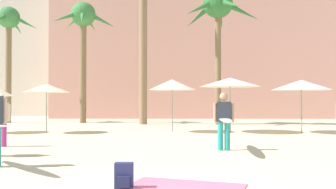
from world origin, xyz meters
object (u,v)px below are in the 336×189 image
at_px(palm_tree_center, 9,30).
at_px(cafe_umbrella_4, 301,85).
at_px(cafe_umbrella_2, 172,85).
at_px(backpack, 124,176).
at_px(person_mid_left, 224,119).
at_px(beach_towel, 185,187).
at_px(palm_tree_far_left, 218,12).
at_px(cafe_umbrella_0, 230,82).
at_px(palm_tree_right, 83,26).
at_px(person_near_right, 1,118).
at_px(cafe_umbrella_3, 47,88).

xyz_separation_m(palm_tree_center, cafe_umbrella_4, (16.42, -7.74, -3.93)).
xyz_separation_m(cafe_umbrella_2, cafe_umbrella_4, (5.74, -0.42, -0.03)).
distance_m(backpack, person_mid_left, 5.29).
xyz_separation_m(cafe_umbrella_2, beach_towel, (0.23, -11.18, -2.15)).
bearing_deg(palm_tree_far_left, backpack, -101.89).
relative_size(cafe_umbrella_0, backpack, 6.65).
xyz_separation_m(cafe_umbrella_4, person_mid_left, (-4.24, -6.12, -1.22)).
xyz_separation_m(palm_tree_right, cafe_umbrella_4, (11.48, -7.47, -4.12)).
bearing_deg(person_near_right, palm_tree_right, 4.14).
bearing_deg(cafe_umbrella_4, cafe_umbrella_0, 174.12).
bearing_deg(backpack, person_near_right, -142.06).
height_order(backpack, person_near_right, person_near_right).
bearing_deg(beach_towel, palm_tree_far_left, 81.41).
bearing_deg(palm_tree_center, palm_tree_right, -3.14).
bearing_deg(cafe_umbrella_4, backpack, -120.97).
distance_m(palm_tree_center, person_near_right, 14.93).
relative_size(palm_tree_far_left, person_mid_left, 2.76).
bearing_deg(palm_tree_right, cafe_umbrella_0, -40.52).
relative_size(cafe_umbrella_2, cafe_umbrella_4, 0.92).
xyz_separation_m(palm_tree_center, cafe_umbrella_3, (5.10, -7.87, -4.06)).
xyz_separation_m(cafe_umbrella_2, person_mid_left, (1.50, -6.54, -1.25)).
bearing_deg(cafe_umbrella_3, person_mid_left, -40.23).
bearing_deg(cafe_umbrella_0, cafe_umbrella_4, -5.88).
xyz_separation_m(palm_tree_far_left, palm_tree_center, (-13.42, 1.96, -0.69)).
distance_m(cafe_umbrella_2, cafe_umbrella_3, 5.62).
bearing_deg(palm_tree_far_left, cafe_umbrella_3, -144.60).
height_order(beach_towel, backpack, backpack).
bearing_deg(cafe_umbrella_0, palm_tree_center, 150.85).
relative_size(palm_tree_center, cafe_umbrella_4, 2.88).
distance_m(cafe_umbrella_3, backpack, 11.89).
distance_m(cafe_umbrella_4, beach_towel, 12.26).
bearing_deg(cafe_umbrella_0, palm_tree_right, 139.48).
bearing_deg(beach_towel, palm_tree_center, 120.55).
bearing_deg(beach_towel, cafe_umbrella_3, 118.70).
bearing_deg(backpack, palm_tree_center, -152.93).
height_order(palm_tree_far_left, palm_tree_right, palm_tree_far_left).
xyz_separation_m(cafe_umbrella_0, beach_towel, (-2.39, -11.07, -2.25)).
relative_size(palm_tree_far_left, cafe_umbrella_2, 3.39).
bearing_deg(cafe_umbrella_2, beach_towel, -88.82).
height_order(palm_tree_center, person_mid_left, palm_tree_center).
bearing_deg(palm_tree_center, backpack, -61.92).
xyz_separation_m(person_mid_left, person_near_right, (-6.83, 0.92, -0.02)).
distance_m(cafe_umbrella_3, beach_towel, 12.28).
bearing_deg(person_mid_left, palm_tree_center, -137.49).
distance_m(beach_towel, person_mid_left, 4.89).
height_order(palm_tree_far_left, person_near_right, palm_tree_far_left).
bearing_deg(cafe_umbrella_0, person_mid_left, -99.91).
bearing_deg(beach_towel, cafe_umbrella_4, 62.89).
bearing_deg(person_near_right, person_mid_left, -95.38).
bearing_deg(palm_tree_far_left, beach_towel, -98.59).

